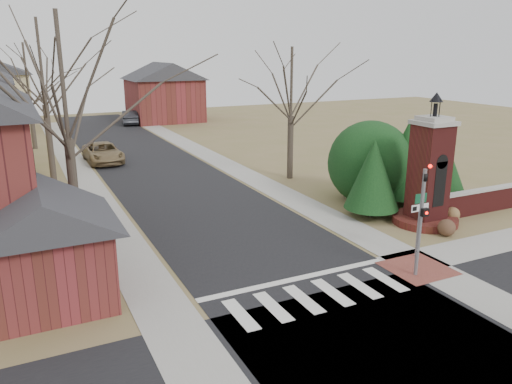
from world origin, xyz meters
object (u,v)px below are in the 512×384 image
pickup_truck (103,153)px  traffic_signal_pole (422,212)px  brick_gate_monument (428,181)px  sign_post (419,212)px  distant_car (130,117)px

pickup_truck → traffic_signal_pole: bearing=-75.5°
traffic_signal_pole → brick_gate_monument: (4.70, 4.42, -0.42)m
sign_post → pickup_truck: (-8.60, 24.68, -1.20)m
sign_post → brick_gate_monument: bearing=41.4°
sign_post → brick_gate_monument: size_ratio=0.42×
sign_post → pickup_truck: bearing=109.2°
brick_gate_monument → pickup_truck: (-12.01, 21.67, -1.41)m
distant_car → sign_post: bearing=102.2°
traffic_signal_pole → pickup_truck: size_ratio=0.83×
sign_post → distant_car: (-2.19, 44.75, -1.14)m
brick_gate_monument → distant_car: 42.14m
distant_car → pickup_truck: bearing=81.6°
traffic_signal_pole → sign_post: (1.29, 1.41, -0.64)m
traffic_signal_pole → brick_gate_monument: 6.47m
traffic_signal_pole → distant_car: traffic_signal_pole is taller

